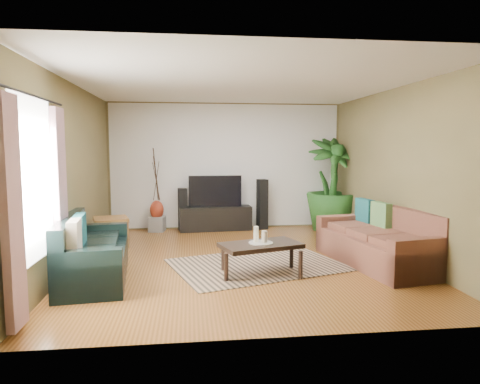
{
  "coord_description": "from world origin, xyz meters",
  "views": [
    {
      "loc": [
        -0.79,
        -6.48,
        1.76
      ],
      "look_at": [
        0.0,
        0.2,
        1.05
      ],
      "focal_mm": 32.0,
      "sensor_mm": 36.0,
      "label": 1
    }
  ],
  "objects": [
    {
      "name": "candle_mid",
      "position": [
        0.21,
        -0.82,
        0.54
      ],
      "size": [
        0.07,
        0.07,
        0.17
      ],
      "primitive_type": "cylinder",
      "color": "beige",
      "rests_on": "candle_tray"
    },
    {
      "name": "curtain_near",
      "position": [
        -2.43,
        -2.35,
        1.15
      ],
      "size": [
        0.08,
        0.35,
        2.2
      ],
      "primitive_type": "cube",
      "color": "gray",
      "rests_on": "ground"
    },
    {
      "name": "potted_plant",
      "position": [
        2.19,
        2.21,
        0.98
      ],
      "size": [
        1.25,
        1.25,
        1.96
      ],
      "primitive_type": "imported",
      "rotation": [
        0.0,
        0.0,
        0.15
      ],
      "color": "#1C4A18",
      "rests_on": "floor"
    },
    {
      "name": "window_pane",
      "position": [
        -2.48,
        -1.6,
        1.4
      ],
      "size": [
        0.0,
        1.8,
        1.8
      ],
      "primitive_type": "plane",
      "rotation": [
        1.57,
        0.0,
        1.57
      ],
      "color": "white",
      "rests_on": "ground"
    },
    {
      "name": "side_table",
      "position": [
        -2.12,
        0.83,
        0.29
      ],
      "size": [
        0.67,
        0.67,
        0.58
      ],
      "primitive_type": "cube",
      "rotation": [
        0.0,
        0.0,
        0.27
      ],
      "color": "olive",
      "rests_on": "floor"
    },
    {
      "name": "coffee_table",
      "position": [
        0.17,
        -0.78,
        0.22
      ],
      "size": [
        1.2,
        0.88,
        0.44
      ],
      "primitive_type": "cube",
      "rotation": [
        0.0,
        0.0,
        0.3
      ],
      "color": "black",
      "rests_on": "floor"
    },
    {
      "name": "floor",
      "position": [
        0.0,
        0.0,
        0.0
      ],
      "size": [
        5.5,
        5.5,
        0.0
      ],
      "primitive_type": "plane",
      "color": "brown",
      "rests_on": "ground"
    },
    {
      "name": "candle_tall",
      "position": [
        0.11,
        -0.75,
        0.56
      ],
      "size": [
        0.07,
        0.07,
        0.22
      ],
      "primitive_type": "cylinder",
      "color": "white",
      "rests_on": "candle_tray"
    },
    {
      "name": "wall_front",
      "position": [
        0.0,
        -2.75,
        1.35
      ],
      "size": [
        5.0,
        0.0,
        5.0
      ],
      "primitive_type": "plane",
      "rotation": [
        -1.57,
        0.0,
        0.0
      ],
      "color": "brown",
      "rests_on": "ground"
    },
    {
      "name": "pedestal",
      "position": [
        -1.48,
        2.5,
        0.16
      ],
      "size": [
        0.36,
        0.36,
        0.31
      ],
      "primitive_type": "cube",
      "rotation": [
        0.0,
        0.0,
        -0.19
      ],
      "color": "gray",
      "rests_on": "floor"
    },
    {
      "name": "sofa_right",
      "position": [
        2.0,
        -0.47,
        0.42
      ],
      "size": [
        1.31,
        2.24,
        0.85
      ],
      "primitive_type": "cube",
      "rotation": [
        0.0,
        0.0,
        -1.39
      ],
      "color": "brown",
      "rests_on": "floor"
    },
    {
      "name": "plant_pot",
      "position": [
        2.19,
        2.21,
        0.14
      ],
      "size": [
        0.36,
        0.36,
        0.28
      ],
      "primitive_type": "cylinder",
      "color": "black",
      "rests_on": "floor"
    },
    {
      "name": "candle_tray",
      "position": [
        0.17,
        -0.78,
        0.45
      ],
      "size": [
        0.33,
        0.33,
        0.01
      ],
      "primitive_type": "cylinder",
      "color": "#9A9A94",
      "rests_on": "coffee_table"
    },
    {
      "name": "candle_short",
      "position": [
        0.24,
        -0.72,
        0.52
      ],
      "size": [
        0.07,
        0.07,
        0.14
      ],
      "primitive_type": "cylinder",
      "color": "beige",
      "rests_on": "candle_tray"
    },
    {
      "name": "tv_stand",
      "position": [
        -0.26,
        2.5,
        0.25
      ],
      "size": [
        1.55,
        0.56,
        0.51
      ],
      "primitive_type": "cube",
      "rotation": [
        0.0,
        0.0,
        0.07
      ],
      "color": "black",
      "rests_on": "floor"
    },
    {
      "name": "curtain_far",
      "position": [
        -2.43,
        -0.85,
        1.15
      ],
      "size": [
        0.08,
        0.35,
        2.2
      ],
      "primitive_type": "cube",
      "color": "gray",
      "rests_on": "ground"
    },
    {
      "name": "sofa_left",
      "position": [
        -2.06,
        -0.73,
        0.42
      ],
      "size": [
        0.99,
        1.93,
        0.85
      ],
      "primitive_type": "cube",
      "rotation": [
        0.0,
        0.0,
        1.68
      ],
      "color": "black",
      "rests_on": "floor"
    },
    {
      "name": "backwall_panel",
      "position": [
        0.0,
        2.74,
        1.35
      ],
      "size": [
        4.9,
        0.0,
        4.9
      ],
      "primitive_type": "plane",
      "rotation": [
        1.57,
        0.0,
        0.0
      ],
      "color": "white",
      "rests_on": "ground"
    },
    {
      "name": "wall_right",
      "position": [
        2.5,
        0.0,
        1.35
      ],
      "size": [
        0.0,
        5.5,
        5.5
      ],
      "primitive_type": "plane",
      "rotation": [
        1.57,
        0.0,
        -1.57
      ],
      "color": "brown",
      "rests_on": "ground"
    },
    {
      "name": "vase",
      "position": [
        -1.48,
        2.5,
        0.45
      ],
      "size": [
        0.28,
        0.28,
        0.4
      ],
      "primitive_type": "ellipsoid",
      "color": "maroon",
      "rests_on": "pedestal"
    },
    {
      "name": "speaker_left",
      "position": [
        -0.94,
        2.5,
        0.45
      ],
      "size": [
        0.2,
        0.22,
        0.9
      ],
      "primitive_type": "cube",
      "rotation": [
        0.0,
        0.0,
        0.25
      ],
      "color": "black",
      "rests_on": "floor"
    },
    {
      "name": "wall_left",
      "position": [
        -2.5,
        0.0,
        1.35
      ],
      "size": [
        0.0,
        5.5,
        5.5
      ],
      "primitive_type": "plane",
      "rotation": [
        1.57,
        0.0,
        1.57
      ],
      "color": "brown",
      "rests_on": "ground"
    },
    {
      "name": "curtain_rod",
      "position": [
        -2.43,
        -1.6,
        2.3
      ],
      "size": [
        0.03,
        1.9,
        0.03
      ],
      "primitive_type": "cylinder",
      "rotation": [
        1.57,
        0.0,
        0.0
      ],
      "color": "black",
      "rests_on": "ground"
    },
    {
      "name": "wall_back",
      "position": [
        0.0,
        2.75,
        1.35
      ],
      "size": [
        5.0,
        0.0,
        5.0
      ],
      "primitive_type": "plane",
      "rotation": [
        1.57,
        0.0,
        0.0
      ],
      "color": "brown",
      "rests_on": "ground"
    },
    {
      "name": "television",
      "position": [
        -0.26,
        2.5,
        0.83
      ],
      "size": [
        1.11,
        0.06,
        0.66
      ],
      "primitive_type": "cube",
      "color": "black",
      "rests_on": "tv_stand"
    },
    {
      "name": "area_rug",
      "position": [
        0.2,
        -0.31,
        0.01
      ],
      "size": [
        2.83,
        2.36,
        0.01
      ],
      "primitive_type": "cube",
      "rotation": [
        0.0,
        0.0,
        0.3
      ],
      "color": "#A3805F",
      "rests_on": "floor"
    },
    {
      "name": "speaker_right",
      "position": [
        0.75,
        2.5,
        0.54
      ],
      "size": [
        0.24,
        0.25,
        1.07
      ],
      "primitive_type": "cube",
      "rotation": [
        0.0,
        0.0,
        0.23
      ],
      "color": "black",
      "rests_on": "floor"
    },
    {
      "name": "ceiling",
      "position": [
        0.0,
        0.0,
        2.7
      ],
      "size": [
        5.5,
        5.5,
        0.0
      ],
      "primitive_type": "plane",
      "rotation": [
        3.14,
        0.0,
        0.0
      ],
      "color": "white",
      "rests_on": "ground"
    }
  ]
}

